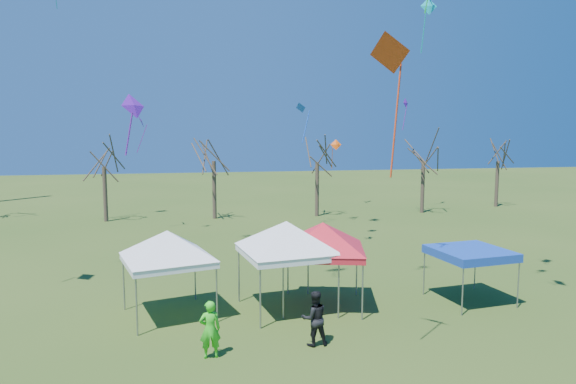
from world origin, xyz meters
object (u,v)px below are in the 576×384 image
object	(u,v)px
tree_1	(103,147)
tree_3	(317,142)
tree_5	(499,145)
tent_red	(323,228)
tree_2	(213,140)
tent_white_mid	(286,227)
person_dark	(314,318)
person_green	(210,329)
tent_blue	(470,253)
tent_white_west	(167,236)
tree_4	(424,142)

from	to	relation	value
tree_1	tree_3	size ratio (longest dim) A/B	0.95
tree_5	tent_red	xyz separation A→B (m)	(-22.76, -23.35, -2.53)
tree_2	tree_3	distance (m)	8.41
tent_red	tree_2	bearing A→B (deg)	98.75
tree_2	tent_white_mid	distance (m)	22.11
person_dark	tree_2	bearing A→B (deg)	-87.78
tent_red	person_green	xyz separation A→B (m)	(-4.65, -3.99, -2.29)
tent_white_mid	tent_blue	distance (m)	7.77
tent_blue	tree_3	bearing A→B (deg)	92.80
tree_5	tent_red	distance (m)	32.70
tent_white_mid	tent_red	xyz separation A→B (m)	(1.51, 0.17, -0.12)
tree_5	tent_white_mid	bearing A→B (deg)	-135.89
tree_1	tent_white_west	size ratio (longest dim) A/B	1.79
person_dark	person_green	xyz separation A→B (m)	(-3.43, -0.31, -0.01)
tent_blue	person_green	world-z (taller)	tent_blue
tent_blue	person_dark	distance (m)	8.06
tree_3	person_green	world-z (taller)	tree_3
tree_3	tent_blue	distance (m)	22.33
tree_5	tent_red	size ratio (longest dim) A/B	1.71
tree_3	person_dark	size ratio (longest dim) A/B	4.27
tree_4	tent_blue	distance (m)	23.73
tree_2	tree_4	xyz separation A→B (m)	(17.72, -0.38, -0.23)
tree_4	person_dark	bearing A→B (deg)	-122.02
tent_white_mid	tent_blue	bearing A→B (deg)	-3.22
tent_white_mid	tent_red	distance (m)	1.52
tree_3	tent_white_west	size ratio (longest dim) A/B	1.88
tree_2	tree_1	bearing A→B (deg)	178.15
tent_blue	person_green	size ratio (longest dim) A/B	1.72
tree_2	person_dark	world-z (taller)	tree_2
tree_2	tent_red	bearing A→B (deg)	-81.25
tree_4	tent_blue	bearing A→B (deg)	-110.65
tent_white_mid	tree_1	bearing A→B (deg)	114.82
tree_4	tent_red	bearing A→B (deg)	-124.06
tree_2	tree_4	distance (m)	17.73
tree_1	tree_3	distance (m)	16.81
tent_white_mid	tent_blue	world-z (taller)	tent_white_mid
tent_white_west	tent_red	world-z (taller)	tent_red
tree_5	tent_white_mid	size ratio (longest dim) A/B	1.62
tent_white_mid	tent_white_west	bearing A→B (deg)	178.04
tent_blue	tree_4	bearing A→B (deg)	69.35
tree_3	tent_white_mid	xyz separation A→B (m)	(-6.58, -21.50, -2.75)
tree_5	tent_blue	bearing A→B (deg)	-124.75
tent_red	tree_4	bearing A→B (deg)	55.94
tree_3	tent_white_mid	size ratio (longest dim) A/B	1.71
tree_3	tree_4	world-z (taller)	tree_3
tree_4	person_green	xyz separation A→B (m)	(-19.04, -25.27, -5.14)
tree_5	tent_blue	world-z (taller)	tree_5
tree_4	person_dark	distance (m)	29.89
tree_2	tree_5	bearing A→B (deg)	3.70
tree_3	person_dark	bearing A→B (deg)	-104.12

